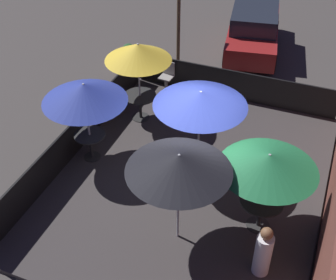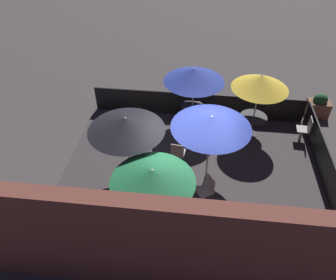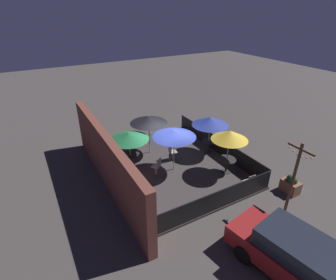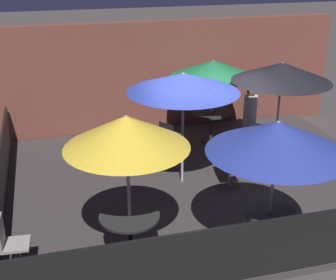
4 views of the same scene
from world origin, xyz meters
The scene contains 17 objects.
ground_plane centered at (0.00, 0.00, 0.00)m, with size 60.00×60.00×0.00m, color #423D3A.
patio_deck centered at (0.00, 0.00, 0.06)m, with size 7.95×6.37×0.12m.
building_wall centered at (0.00, 3.41, 1.45)m, with size 9.55×0.36×2.90m.
fence_front centered at (0.00, -3.14, 0.59)m, with size 7.75×0.05×0.95m.
fence_side_left centered at (-3.93, 0.00, 0.59)m, with size 0.05×6.17×0.95m.
patio_umbrella_0 centered at (0.17, -2.65, 2.11)m, with size 2.06×2.06×2.23m.
patio_umbrella_1 centered at (-1.93, -2.20, 2.24)m, with size 1.81×1.81×2.36m.
patio_umbrella_2 centered at (0.89, 1.91, 1.97)m, with size 2.04×2.04×2.04m.
patio_umbrella_3 centered at (1.82, 0.36, 2.21)m, with size 2.10×2.10×2.29m.
patio_umbrella_4 centered at (-0.42, 0.04, 2.23)m, with size 2.19×2.19×2.29m.
dining_table_0 centered at (0.17, -2.65, 0.71)m, with size 0.80×0.80×0.75m.
dining_table_1 centered at (-1.93, -2.20, 0.73)m, with size 0.92×0.92×0.77m.
dining_table_2 centered at (0.89, 1.91, 0.74)m, with size 0.95×0.95×0.78m.
patio_chair_0 centered at (0.48, -0.36, 0.64)m, with size 0.45×0.45×0.95m.
patio_chair_1 centered at (-3.68, -2.07, 0.62)m, with size 0.43×0.43×0.92m.
patio_chair_2 centered at (-0.42, 1.02, 0.65)m, with size 0.56×0.56×0.95m.
patron_0 centered at (2.06, 2.22, 0.69)m, with size 0.43×0.43×1.24m.
Camera 4 is at (-2.96, -8.21, 4.64)m, focal length 50.00 mm.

